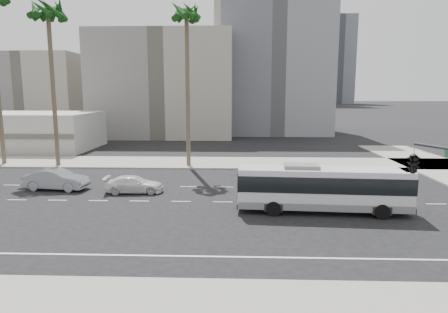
{
  "coord_description": "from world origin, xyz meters",
  "views": [
    {
      "loc": [
        1.08,
        -27.17,
        7.72
      ],
      "look_at": [
        -0.04,
        4.0,
        2.65
      ],
      "focal_mm": 31.55,
      "sensor_mm": 36.0,
      "label": 1
    }
  ],
  "objects_px": {
    "car_a": "(134,184)",
    "city_bus": "(323,187)",
    "traffic_signal": "(420,166)",
    "palm_mid": "(48,16)",
    "car_b": "(56,179)",
    "palm_near": "(187,17)"
  },
  "relations": [
    {
      "from": "car_a",
      "to": "car_b",
      "type": "xyz_separation_m",
      "value": [
        -6.48,
        0.7,
        0.18
      ]
    },
    {
      "from": "car_b",
      "to": "traffic_signal",
      "type": "height_order",
      "value": "traffic_signal"
    },
    {
      "from": "palm_near",
      "to": "palm_mid",
      "type": "height_order",
      "value": "palm_mid"
    },
    {
      "from": "city_bus",
      "to": "car_a",
      "type": "relative_size",
      "value": 2.46
    },
    {
      "from": "car_b",
      "to": "palm_mid",
      "type": "bearing_deg",
      "value": 29.85
    },
    {
      "from": "city_bus",
      "to": "traffic_signal",
      "type": "distance_m",
      "value": 9.97
    },
    {
      "from": "palm_mid",
      "to": "city_bus",
      "type": "bearing_deg",
      "value": -31.81
    },
    {
      "from": "traffic_signal",
      "to": "palm_mid",
      "type": "xyz_separation_m",
      "value": [
        -26.37,
        24.51,
        10.5
      ]
    },
    {
      "from": "palm_near",
      "to": "city_bus",
      "type": "bearing_deg",
      "value": -55.6
    },
    {
      "from": "city_bus",
      "to": "car_a",
      "type": "xyz_separation_m",
      "value": [
        -13.62,
        4.58,
        -1.0
      ]
    },
    {
      "from": "city_bus",
      "to": "car_b",
      "type": "distance_m",
      "value": 20.8
    },
    {
      "from": "car_a",
      "to": "palm_mid",
      "type": "relative_size",
      "value": 0.26
    },
    {
      "from": "city_bus",
      "to": "car_a",
      "type": "bearing_deg",
      "value": 165.08
    },
    {
      "from": "car_b",
      "to": "traffic_signal",
      "type": "xyz_separation_m",
      "value": [
        21.9,
        -14.55,
        3.98
      ]
    },
    {
      "from": "palm_mid",
      "to": "palm_near",
      "type": "bearing_deg",
      "value": 1.85
    },
    {
      "from": "car_a",
      "to": "palm_near",
      "type": "bearing_deg",
      "value": -19.19
    },
    {
      "from": "car_a",
      "to": "city_bus",
      "type": "bearing_deg",
      "value": -113.19
    },
    {
      "from": "car_b",
      "to": "traffic_signal",
      "type": "distance_m",
      "value": 26.59
    },
    {
      "from": "city_bus",
      "to": "car_a",
      "type": "height_order",
      "value": "city_bus"
    },
    {
      "from": "car_a",
      "to": "palm_near",
      "type": "xyz_separation_m",
      "value": [
        2.89,
        11.11,
        14.53
      ]
    },
    {
      "from": "city_bus",
      "to": "traffic_signal",
      "type": "bearing_deg",
      "value": -75.36
    },
    {
      "from": "car_a",
      "to": "car_b",
      "type": "height_order",
      "value": "car_b"
    }
  ]
}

